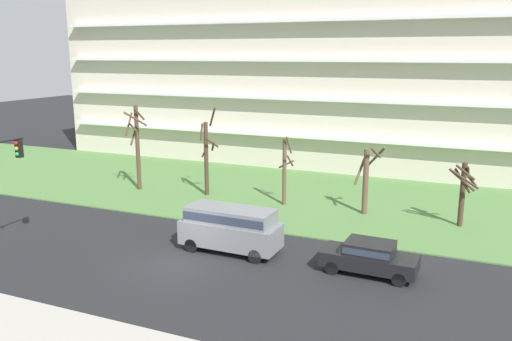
# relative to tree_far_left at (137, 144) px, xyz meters

# --- Properties ---
(ground) EXTENTS (160.00, 160.00, 0.00)m
(ground) POSITION_rel_tree_far_left_xyz_m (10.28, -11.07, -3.54)
(ground) COLOR #232326
(grass_lawn_strip) EXTENTS (80.00, 16.00, 0.08)m
(grass_lawn_strip) POSITION_rel_tree_far_left_xyz_m (10.28, 2.93, -3.50)
(grass_lawn_strip) COLOR #547F42
(grass_lawn_strip) RESTS_ON ground
(apartment_building) EXTENTS (51.88, 13.84, 15.87)m
(apartment_building) POSITION_rel_tree_far_left_xyz_m (10.28, 17.37, 4.39)
(apartment_building) COLOR beige
(apartment_building) RESTS_ON ground
(tree_far_left) EXTENTS (1.96, 1.70, 6.39)m
(tree_far_left) POSITION_rel_tree_far_left_xyz_m (0.00, 0.00, 0.00)
(tree_far_left) COLOR #4C3828
(tree_far_left) RESTS_ON ground
(tree_left) EXTENTS (1.29, 1.64, 6.40)m
(tree_left) POSITION_rel_tree_far_left_xyz_m (5.50, 0.64, -0.53)
(tree_left) COLOR #423023
(tree_left) RESTS_ON ground
(tree_center) EXTENTS (1.10, 1.12, 4.80)m
(tree_center) POSITION_rel_tree_far_left_xyz_m (11.48, 0.49, -1.09)
(tree_center) COLOR brown
(tree_center) RESTS_ON ground
(tree_right) EXTENTS (1.89, 1.98, 4.57)m
(tree_right) POSITION_rel_tree_far_left_xyz_m (16.93, 0.55, -1.13)
(tree_right) COLOR brown
(tree_right) RESTS_ON ground
(tree_far_right) EXTENTS (1.72, 1.18, 3.91)m
(tree_far_right) POSITION_rel_tree_far_left_xyz_m (22.65, 0.17, -1.24)
(tree_far_right) COLOR #423023
(tree_far_right) RESTS_ON ground
(van_gray_near_left) EXTENTS (5.25, 2.12, 2.36)m
(van_gray_near_left) POSITION_rel_tree_far_left_xyz_m (11.80, -8.57, -2.15)
(van_gray_near_left) COLOR slate
(van_gray_near_left) RESTS_ON ground
(sedan_black_center_left) EXTENTS (4.47, 1.98, 1.57)m
(sedan_black_center_left) POSITION_rel_tree_far_left_xyz_m (18.98, -8.57, -2.67)
(sedan_black_center_left) COLOR black
(sedan_black_center_left) RESTS_ON ground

